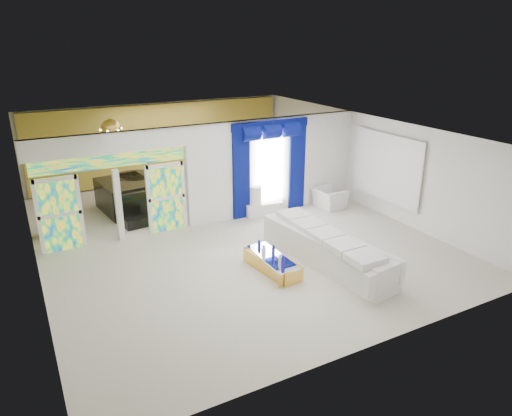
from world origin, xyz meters
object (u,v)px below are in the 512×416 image
console_table (264,209)px  armchair (329,198)px  white_sofa (326,250)px  grand_piano (126,196)px  coffee_table (272,264)px

console_table → armchair: 2.26m
armchair → white_sofa: bearing=139.3°
armchair → grand_piano: size_ratio=0.51×
white_sofa → console_table: 3.72m
coffee_table → armchair: armchair is taller
white_sofa → grand_piano: bearing=111.6°
coffee_table → armchair: (3.88, 2.98, 0.13)m
white_sofa → armchair: white_sofa is taller
console_table → grand_piano: (-3.72, 2.48, 0.29)m
armchair → coffee_table: bearing=124.5°
console_table → grand_piano: 4.48m
white_sofa → armchair: size_ratio=4.07×
coffee_table → console_table: size_ratio=1.39×
console_table → armchair: armchair is taller
console_table → white_sofa: bearing=-94.8°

